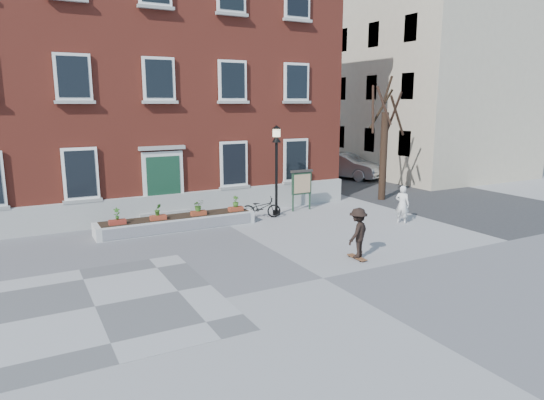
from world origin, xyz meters
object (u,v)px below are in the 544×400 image
bicycle (261,208)px  parked_car (345,166)px  notice_board (302,183)px  skateboarder (358,233)px  bystander (402,204)px  lamp_post (276,158)px

bicycle → parked_car: size_ratio=0.34×
notice_board → skateboarder: 7.22m
parked_car → skateboarder: size_ratio=2.97×
parked_car → skateboarder: 16.84m
bystander → skateboarder: skateboarder is taller
notice_board → skateboarder: bearing=-107.4°
bystander → lamp_post: (-3.83, 3.74, 1.76)m
bicycle → skateboarder: size_ratio=1.02×
bystander → skateboarder: (-4.53, -2.88, 0.08)m
bicycle → lamp_post: (0.85, 0.18, 2.09)m
lamp_post → bicycle: bearing=-168.0°
lamp_post → notice_board: size_ratio=2.10×
bystander → lamp_post: bearing=15.3°
lamp_post → parked_car: bearing=38.3°
parked_car → lamp_post: lamp_post is taller
skateboarder → lamp_post: bearing=83.9°
lamp_post → bystander: bearing=-44.4°
bicycle → bystander: bystander is taller
parked_car → bystander: (-5.20, -10.86, -0.03)m
bicycle → bystander: bearing=-105.9°
lamp_post → skateboarder: size_ratio=2.36×
notice_board → skateboarder: size_ratio=1.13×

